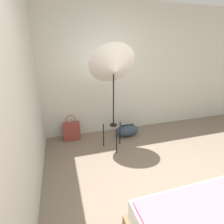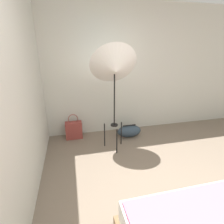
% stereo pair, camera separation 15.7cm
% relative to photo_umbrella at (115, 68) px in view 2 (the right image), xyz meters
% --- Properties ---
extents(wall_back, '(8.00, 0.05, 2.60)m').
position_rel_photo_umbrella_xyz_m(wall_back, '(0.32, 0.76, -0.14)').
color(wall_back, beige).
rests_on(wall_back, ground_plane).
extents(wall_side_left, '(0.05, 8.00, 2.60)m').
position_rel_photo_umbrella_xyz_m(wall_side_left, '(-1.24, -0.78, -0.14)').
color(wall_side_left, beige).
rests_on(wall_side_left, ground_plane).
extents(photo_umbrella, '(0.78, 0.60, 1.83)m').
position_rel_photo_umbrella_xyz_m(photo_umbrella, '(0.00, 0.00, 0.00)').
color(photo_umbrella, black).
rests_on(photo_umbrella, ground_plane).
extents(tote_bag, '(0.33, 0.16, 0.52)m').
position_rel_photo_umbrella_xyz_m(tote_bag, '(-0.71, 0.55, -1.26)').
color(tote_bag, brown).
rests_on(tote_bag, ground_plane).
extents(duffel_bag, '(0.50, 0.25, 0.26)m').
position_rel_photo_umbrella_xyz_m(duffel_bag, '(0.41, 0.35, -1.32)').
color(duffel_bag, '#2D3D4C').
rests_on(duffel_bag, ground_plane).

